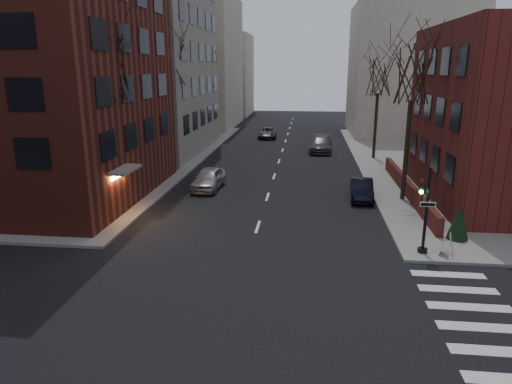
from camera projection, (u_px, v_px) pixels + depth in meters
The scene contains 21 objects.
ground at pixel (213, 364), 13.39m from camera, with size 160.00×160.00×0.00m, color black.
building_left_brick at pixel (20, 57), 28.49m from camera, with size 15.00×15.00×18.00m, color maroon.
building_left_tan at pixel (108, 7), 44.10m from camera, with size 18.00×18.00×28.00m, color gray.
low_wall_right at pixel (408, 188), 30.41m from camera, with size 0.35×16.00×1.00m, color #5C1D1A.
building_distant_la at pixel (187, 63), 65.32m from camera, with size 14.00×16.00×18.00m, color beige.
building_distant_ra at pixel (408, 70), 57.54m from camera, with size 14.00×14.00×16.00m, color beige.
building_distant_lb at pixel (222, 75), 81.92m from camera, with size 10.00×12.00×14.00m, color beige.
traffic_signal at pixel (425, 216), 20.64m from camera, with size 0.76×0.44×4.00m.
tree_left_a at pixel (106, 66), 25.51m from camera, with size 4.18×4.18×10.26m.
tree_left_b at pixel (169, 61), 36.89m from camera, with size 4.40×4.40×10.80m.
tree_left_c at pixel (207, 71), 50.54m from camera, with size 3.96×3.96×9.72m.
tree_right_a at pixel (413, 74), 27.55m from camera, with size 3.96×3.96×9.72m.
tree_right_b at pixel (379, 77), 41.08m from camera, with size 3.74×3.74×9.18m.
streetlamp_near at pixel (164, 125), 34.23m from camera, with size 0.36×0.36×6.28m.
streetlamp_far at pixel (216, 104), 53.40m from camera, with size 0.36×0.36×6.28m.
parked_sedan at pixel (362, 189), 29.96m from camera, with size 1.40×4.01×1.32m, color black.
car_lane_silver at pixel (208, 179), 32.45m from camera, with size 1.78×4.43×1.51m, color #A7A8AD.
car_lane_gray at pixel (321, 144), 46.63m from camera, with size 2.18×5.37×1.56m, color #3C3C40.
car_lane_far at pixel (267, 133), 55.78m from camera, with size 2.12×4.59×1.28m, color #39393D.
sandwich_board at pixel (447, 244), 20.78m from camera, with size 0.43×0.60×0.97m, color silver.
evergreen_shrub at pixel (459, 222), 22.51m from camera, with size 1.06×1.06×1.77m, color #16321A.
Camera 1 is at (2.55, -11.35, 8.44)m, focal length 32.00 mm.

